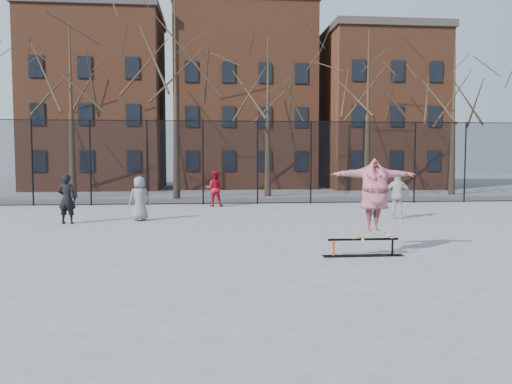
{
  "coord_description": "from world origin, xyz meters",
  "views": [
    {
      "loc": [
        -1.12,
        -10.77,
        2.25
      ],
      "look_at": [
        0.04,
        1.5,
        1.39
      ],
      "focal_mm": 35.0,
      "sensor_mm": 36.0,
      "label": 1
    }
  ],
  "objects": [
    {
      "name": "skate_rail",
      "position": [
        2.37,
        0.18,
        0.16
      ],
      "size": [
        1.85,
        0.28,
        0.41
      ],
      "color": "black",
      "rests_on": "ground"
    },
    {
      "name": "skater",
      "position": [
        2.62,
        0.18,
        1.34
      ],
      "size": [
        2.04,
        0.57,
        1.65
      ],
      "primitive_type": "imported",
      "rotation": [
        0.0,
        0.0,
        0.01
      ],
      "color": "#7E3C97",
      "rests_on": "skateboard"
    },
    {
      "name": "tree_row",
      "position": [
        -0.25,
        17.15,
        7.36
      ],
      "size": [
        33.66,
        7.46,
        10.67
      ],
      "color": "black",
      "rests_on": "ground"
    },
    {
      "name": "fence",
      "position": [
        -0.01,
        13.0,
        2.05
      ],
      "size": [
        34.03,
        0.07,
        4.0
      ],
      "color": "black",
      "rests_on": "ground"
    },
    {
      "name": "rowhouses",
      "position": [
        0.72,
        26.0,
        6.06
      ],
      "size": [
        29.0,
        7.0,
        13.0
      ],
      "color": "brown",
      "rests_on": "ground"
    },
    {
      "name": "skateboard",
      "position": [
        2.62,
        0.18,
        0.46
      ],
      "size": [
        0.91,
        0.22,
        0.11
      ],
      "primitive_type": null,
      "color": "#A17540",
      "rests_on": "skate_rail"
    },
    {
      "name": "ground",
      "position": [
        0.0,
        0.0,
        0.0
      ],
      "size": [
        100.0,
        100.0,
        0.0
      ],
      "primitive_type": "plane",
      "color": "slate"
    },
    {
      "name": "bystander_grey",
      "position": [
        -3.57,
        7.09,
        0.79
      ],
      "size": [
        0.91,
        0.77,
        1.57
      ],
      "primitive_type": "imported",
      "rotation": [
        0.0,
        0.0,
        3.57
      ],
      "color": "slate",
      "rests_on": "ground"
    },
    {
      "name": "bystander_white",
      "position": [
        5.74,
        6.8,
        0.86
      ],
      "size": [
        1.07,
        0.61,
        1.73
      ],
      "primitive_type": "imported",
      "rotation": [
        0.0,
        0.0,
        2.95
      ],
      "color": "beige",
      "rests_on": "ground"
    },
    {
      "name": "bystander_black",
      "position": [
        -5.91,
        6.54,
        0.84
      ],
      "size": [
        0.67,
        0.49,
        1.68
      ],
      "primitive_type": "imported",
      "rotation": [
        0.0,
        0.0,
        2.99
      ],
      "color": "black",
      "rests_on": "ground"
    },
    {
      "name": "bystander_red",
      "position": [
        -0.87,
        12.0,
        0.82
      ],
      "size": [
        0.85,
        0.69,
        1.64
      ],
      "primitive_type": "imported",
      "rotation": [
        0.0,
        0.0,
        3.06
      ],
      "color": "#A10E1C",
      "rests_on": "ground"
    }
  ]
}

